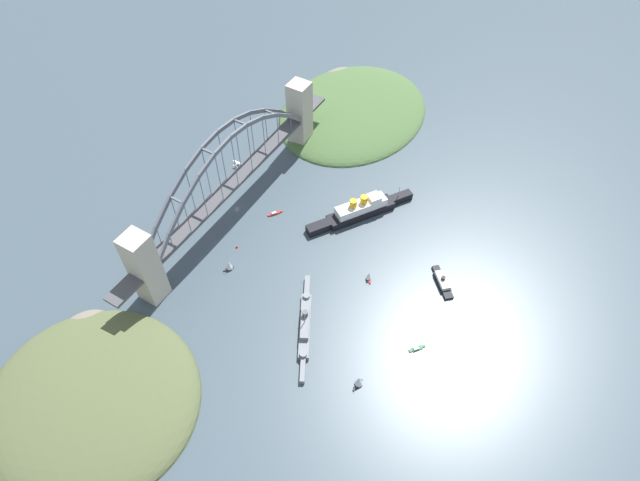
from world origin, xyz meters
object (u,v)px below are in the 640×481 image
Objects in this scene: seaplane_taxiing_near_bridge at (237,164)px; channel_marker_buoy at (237,247)px; small_boat_4 at (359,381)px; harbor_arch_bridge at (232,180)px; small_boat_2 at (229,265)px; harbor_ferry_steamer at (442,281)px; ocean_liner at (360,210)px; small_boat_3 at (369,276)px; small_boat_1 at (275,213)px; naval_cruiser at (305,324)px; small_boat_0 at (417,348)px.

seaplane_taxiing_near_bridge reaches higher than channel_marker_buoy.
small_boat_4 reaches higher than channel_marker_buoy.
harbor_arch_bridge is 26.23× the size of small_boat_2.
small_boat_4 is (100.57, -14.99, 2.66)m from harbor_ferry_steamer.
ocean_liner reaches higher than small_boat_3.
small_boat_4 is at bearing 56.33° from seaplane_taxiing_near_bridge.
ocean_liner reaches higher than small_boat_1.
seaplane_taxiing_near_bridge is 1.05× the size of small_boat_2.
harbor_arch_bridge is at bearing 35.97° from seaplane_taxiing_near_bridge.
ocean_liner is at bearing 140.37° from channel_marker_buoy.
naval_cruiser is 60.85m from small_boat_3.
small_boat_2 reaches higher than small_boat_1.
small_boat_4 is at bearing 76.06° from small_boat_2.
naval_cruiser reaches higher than small_boat_4.
ocean_liner is 102.31m from channel_marker_buoy.
small_boat_4 is 142.79m from channel_marker_buoy.
small_boat_1 is 44.53m from channel_marker_buoy.
small_boat_3 is (18.56, 95.58, 3.26)m from small_boat_1.
ocean_liner reaches higher than small_boat_0.
seaplane_taxiing_near_bridge is at bearing -146.35° from small_boat_2.
naval_cruiser is (110.95, 16.99, -3.12)m from ocean_liner.
seaplane_taxiing_near_bridge is 93.52m from channel_marker_buoy.
seaplane_taxiing_near_bridge is 113.60m from small_boat_2.
naval_cruiser is at bearing 68.57° from channel_marker_buoy.
harbor_ferry_steamer is at bearing 116.19° from small_boat_2.
harbor_arch_bridge reaches higher than small_boat_0.
small_boat_3 is 104.09m from channel_marker_buoy.
naval_cruiser is 26.82× the size of channel_marker_buoy.
small_boat_4 reaches higher than harbor_ferry_steamer.
harbor_arch_bridge reaches higher than small_boat_1.
small_boat_1 is 1.13× the size of small_boat_2.
small_boat_2 reaches higher than small_boat_3.
naval_cruiser is 174.61m from seaplane_taxiing_near_bridge.
small_boat_4 is at bearing 62.12° from harbor_arch_bridge.
harbor_arch_bridge reaches higher than naval_cruiser.
small_boat_1 is 1.28× the size of small_boat_3.
harbor_arch_bridge is 3.53× the size of naval_cruiser.
harbor_ferry_steamer is 157.04m from small_boat_2.
ocean_liner is at bearing -146.08° from small_boat_3.
ocean_liner is 88.20m from harbor_ferry_steamer.
ocean_liner is at bearing -108.88° from harbor_ferry_steamer.
naval_cruiser is 8.40× the size of small_boat_3.
naval_cruiser reaches higher than channel_marker_buoy.
naval_cruiser is at bearing -109.45° from small_boat_4.
small_boat_0 is at bearing 57.75° from small_boat_3.
harbor_ferry_steamer is 143.41m from small_boat_1.
small_boat_3 is at bearing -122.25° from small_boat_0.
ocean_liner is at bearing 149.54° from small_boat_2.
small_boat_3 is (24.52, -47.70, 1.88)m from harbor_ferry_steamer.
harbor_arch_bridge is at bearing -143.40° from channel_marker_buoy.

